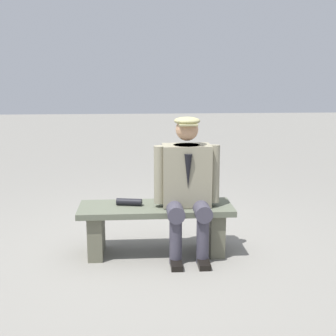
{
  "coord_description": "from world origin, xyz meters",
  "views": [
    {
      "loc": [
        0.17,
        3.93,
        1.63
      ],
      "look_at": [
        -0.11,
        0.0,
        0.81
      ],
      "focal_mm": 47.87,
      "sensor_mm": 36.0,
      "label": 1
    }
  ],
  "objects": [
    {
      "name": "seated_man",
      "position": [
        -0.28,
        0.06,
        0.69
      ],
      "size": [
        0.6,
        0.57,
        1.27
      ],
      "color": "gray",
      "rests_on": "ground"
    },
    {
      "name": "bench",
      "position": [
        0.0,
        0.0,
        0.3
      ],
      "size": [
        1.4,
        0.47,
        0.46
      ],
      "color": "#595E4C",
      "rests_on": "ground"
    },
    {
      "name": "rolled_magazine",
      "position": [
        0.24,
        -0.03,
        0.49
      ],
      "size": [
        0.24,
        0.11,
        0.06
      ],
      "primitive_type": "cylinder",
      "rotation": [
        0.0,
        1.57,
        -0.19
      ],
      "color": "black",
      "rests_on": "bench"
    },
    {
      "name": "ground_plane",
      "position": [
        0.0,
        0.0,
        0.0
      ],
      "size": [
        30.0,
        30.0,
        0.0
      ],
      "primitive_type": "plane",
      "color": "gray"
    }
  ]
}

